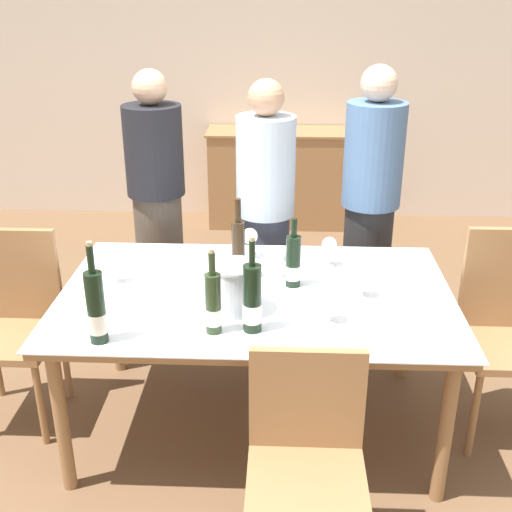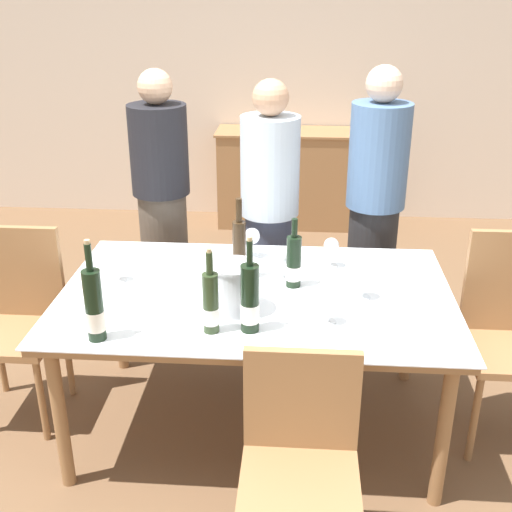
# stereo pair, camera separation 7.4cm
# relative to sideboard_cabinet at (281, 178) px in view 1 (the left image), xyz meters

# --- Properties ---
(ground_plane) EXTENTS (12.00, 12.00, 0.00)m
(ground_plane) POSITION_rel_sideboard_cabinet_xyz_m (-0.09, -2.88, -0.42)
(ground_plane) COLOR brown
(back_wall) EXTENTS (8.00, 0.10, 2.80)m
(back_wall) POSITION_rel_sideboard_cabinet_xyz_m (-0.09, 0.29, 0.98)
(back_wall) COLOR beige
(back_wall) RESTS_ON ground_plane
(sideboard_cabinet) EXTENTS (1.29, 0.46, 0.84)m
(sideboard_cabinet) POSITION_rel_sideboard_cabinet_xyz_m (0.00, 0.00, 0.00)
(sideboard_cabinet) COLOR #996B42
(sideboard_cabinet) RESTS_ON ground_plane
(dining_table) EXTENTS (1.78, 1.12, 0.74)m
(dining_table) POSITION_rel_sideboard_cabinet_xyz_m (-0.09, -2.88, 0.25)
(dining_table) COLOR #996B42
(dining_table) RESTS_ON ground_plane
(ice_bucket) EXTENTS (0.20, 0.20, 0.22)m
(ice_bucket) POSITION_rel_sideboard_cabinet_xyz_m (-0.17, -3.06, 0.43)
(ice_bucket) COLOR silver
(ice_bucket) RESTS_ON dining_table
(wine_bottle_0) EXTENTS (0.06, 0.06, 0.40)m
(wine_bottle_0) POSITION_rel_sideboard_cabinet_xyz_m (-0.18, -2.73, 0.45)
(wine_bottle_0) COLOR #332314
(wine_bottle_0) RESTS_ON dining_table
(wine_bottle_1) EXTENTS (0.07, 0.07, 0.42)m
(wine_bottle_1) POSITION_rel_sideboard_cabinet_xyz_m (-0.69, -3.33, 0.46)
(wine_bottle_1) COLOR black
(wine_bottle_1) RESTS_ON dining_table
(wine_bottle_2) EXTENTS (0.07, 0.07, 0.36)m
(wine_bottle_2) POSITION_rel_sideboard_cabinet_xyz_m (-0.25, -3.24, 0.44)
(wine_bottle_2) COLOR #28381E
(wine_bottle_2) RESTS_ON dining_table
(wine_bottle_3) EXTENTS (0.07, 0.07, 0.33)m
(wine_bottle_3) POSITION_rel_sideboard_cabinet_xyz_m (0.07, -2.80, 0.43)
(wine_bottle_3) COLOR black
(wine_bottle_3) RESTS_ON dining_table
(wine_bottle_4) EXTENTS (0.08, 0.08, 0.41)m
(wine_bottle_4) POSITION_rel_sideboard_cabinet_xyz_m (-0.10, -3.22, 0.45)
(wine_bottle_4) COLOR black
(wine_bottle_4) RESTS_ON dining_table
(wine_glass_0) EXTENTS (0.08, 0.08, 0.14)m
(wine_glass_0) POSITION_rel_sideboard_cabinet_xyz_m (0.23, -3.14, 0.41)
(wine_glass_0) COLOR white
(wine_glass_0) RESTS_ON dining_table
(wine_glass_1) EXTENTS (0.08, 0.08, 0.15)m
(wine_glass_1) POSITION_rel_sideboard_cabinet_xyz_m (-0.14, -2.48, 0.42)
(wine_glass_1) COLOR white
(wine_glass_1) RESTS_ON dining_table
(wine_glass_2) EXTENTS (0.08, 0.08, 0.15)m
(wine_glass_2) POSITION_rel_sideboard_cabinet_xyz_m (0.38, -2.90, 0.42)
(wine_glass_2) COLOR white
(wine_glass_2) RESTS_ON dining_table
(wine_glass_3) EXTENTS (0.07, 0.07, 0.13)m
(wine_glass_3) POSITION_rel_sideboard_cabinet_xyz_m (-0.75, -2.80, 0.40)
(wine_glass_3) COLOR white
(wine_glass_3) RESTS_ON dining_table
(wine_glass_4) EXTENTS (0.07, 0.07, 0.15)m
(wine_glass_4) POSITION_rel_sideboard_cabinet_xyz_m (0.02, -2.73, 0.42)
(wine_glass_4) COLOR white
(wine_glass_4) RESTS_ON dining_table
(wine_glass_5) EXTENTS (0.07, 0.07, 0.15)m
(wine_glass_5) POSITION_rel_sideboard_cabinet_xyz_m (0.25, -2.57, 0.42)
(wine_glass_5) COLOR white
(wine_glass_5) RESTS_ON dining_table
(chair_left_end) EXTENTS (0.42, 0.42, 0.95)m
(chair_left_end) POSITION_rel_sideboard_cabinet_xyz_m (-1.28, -2.79, 0.12)
(chair_left_end) COLOR #996B42
(chair_left_end) RESTS_ON ground_plane
(chair_right_end) EXTENTS (0.42, 0.42, 0.99)m
(chair_right_end) POSITION_rel_sideboard_cabinet_xyz_m (1.09, -2.79, 0.14)
(chair_right_end) COLOR #996B42
(chair_right_end) RESTS_ON ground_plane
(chair_near_front) EXTENTS (0.42, 0.42, 0.86)m
(chair_near_front) POSITION_rel_sideboard_cabinet_xyz_m (0.12, -3.67, 0.08)
(chair_near_front) COLOR #996B42
(chair_near_front) RESTS_ON ground_plane
(person_host) EXTENTS (0.33, 0.33, 1.61)m
(person_host) POSITION_rel_sideboard_cabinet_xyz_m (-0.71, -1.99, 0.38)
(person_host) COLOR #51473D
(person_host) RESTS_ON ground_plane
(person_guest_left) EXTENTS (0.33, 0.33, 1.57)m
(person_guest_left) POSITION_rel_sideboard_cabinet_xyz_m (-0.08, -2.03, 0.36)
(person_guest_left) COLOR #383F56
(person_guest_left) RESTS_ON ground_plane
(person_guest_right) EXTENTS (0.33, 0.33, 1.64)m
(person_guest_right) POSITION_rel_sideboard_cabinet_xyz_m (0.52, -2.00, 0.40)
(person_guest_right) COLOR #262628
(person_guest_right) RESTS_ON ground_plane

